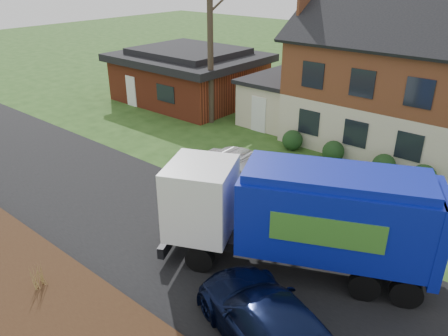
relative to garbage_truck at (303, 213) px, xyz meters
The scene contains 9 objects.
ground 4.99m from the garbage_truck, 165.65° to the right, with size 120.00×120.00×0.00m, color #264818.
road 4.99m from the garbage_truck, 165.65° to the right, with size 80.00×7.00×0.02m, color black.
mulch_verge 8.02m from the garbage_truck, 124.38° to the right, with size 80.00×3.50×0.30m, color black.
main_house 13.25m from the garbage_truck, 102.81° to the left, with size 12.95×8.95×9.26m.
ranch_house 20.25m from the garbage_truck, 144.08° to the left, with size 9.80×8.20×3.70m.
garbage_truck is the anchor object (origin of this frame).
silver_sedan 5.85m from the garbage_truck, 146.44° to the left, with size 1.67×4.80×1.58m, color #AEB2B7.
navy_wagon 3.76m from the garbage_truck, 70.63° to the right, with size 2.22×5.46×1.59m, color black.
grass_clump_mid 8.21m from the garbage_truck, 131.30° to the right, with size 0.31×0.25×0.86m.
Camera 1 is at (9.97, -9.33, 9.09)m, focal length 35.00 mm.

